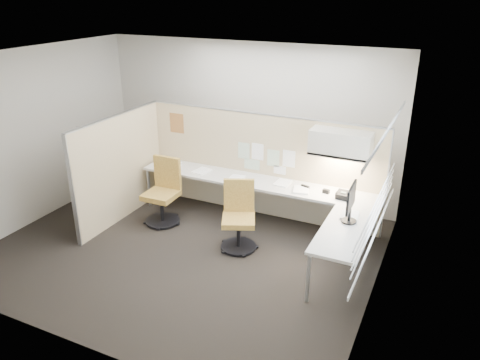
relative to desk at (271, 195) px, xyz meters
The scene contains 27 objects.
floor 1.58m from the desk, 129.58° to the right, with size 5.50×4.50×0.01m, color black.
ceiling 2.64m from the desk, 129.58° to the right, with size 5.50×4.50×0.01m, color white.
wall_back 1.66m from the desk, 129.62° to the left, with size 5.50×0.02×2.80m, color beige.
wall_front 3.59m from the desk, 105.41° to the right, with size 5.50×0.02×2.80m, color beige.
wall_left 3.93m from the desk, 162.99° to the right, with size 0.02×4.50×2.80m, color beige.
wall_right 2.28m from the desk, 31.75° to the right, with size 0.02×4.50×2.80m, color beige.
window_pane 2.32m from the desk, 32.11° to the right, with size 0.01×2.80×1.30m, color #93A0AB.
partition_back 0.67m from the desk, 128.75° to the left, with size 4.10×0.06×1.75m, color tan.
partition_left 2.52m from the desk, 165.56° to the right, with size 0.06×2.20×1.75m, color tan.
desk is the anchor object (origin of this frame).
overhead_bin 1.35m from the desk, 15.24° to the left, with size 0.90×0.36×0.38m, color beige.
task_light_strip 1.22m from the desk, 15.24° to the left, with size 0.60×0.06×0.02m, color #FFEABF.
pinned_papers 0.69m from the desk, 124.37° to the left, with size 1.01×0.00×0.47m.
poster 2.19m from the desk, 167.47° to the left, with size 0.28×0.00×0.35m, color orange.
chair_left 1.78m from the desk, 163.82° to the right, with size 0.57×0.57×1.07m.
chair_right 0.76m from the desk, 107.82° to the right, with size 0.62×0.64×1.02m.
monitor 1.57m from the desk, 25.20° to the right, with size 0.21×0.50×0.52m.
phone 1.13m from the desk, ahead, with size 0.22×0.21×0.12m.
stapler 0.55m from the desk, 20.75° to the left, with size 0.14×0.04×0.05m, color black.
tape_dispenser 0.86m from the desk, ahead, with size 0.10×0.06×0.06m, color black.
coat_hook 2.99m from the desk, 150.90° to the right, with size 0.18×0.46×1.38m.
paper_stack_0 1.90m from the desk, behind, with size 0.23×0.30×0.04m, color white.
paper_stack_1 1.33m from the desk, behind, with size 0.23×0.30×0.02m, color white.
paper_stack_2 0.64m from the desk, behind, with size 0.23×0.30×0.04m, color white.
paper_stack_3 0.28m from the desk, 63.83° to the left, with size 0.23×0.30×0.02m, color white.
paper_stack_4 0.49m from the desk, ahead, with size 0.23×0.30×0.03m, color white.
paper_stack_5 1.42m from the desk, 18.74° to the right, with size 0.23×0.30×0.02m, color white.
Camera 1 is at (3.34, -5.17, 3.66)m, focal length 35.00 mm.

